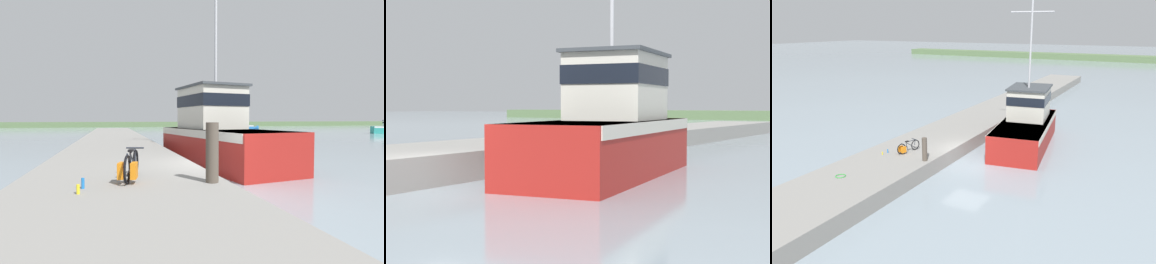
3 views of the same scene
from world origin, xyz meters
TOP-DOWN VIEW (x-y plane):
  - ground_plane at (0.00, 0.00)m, footprint 320.00×320.00m
  - dock_pier at (-3.15, 0.00)m, footprint 4.76×80.00m
  - fishing_boat_main at (1.99, 5.80)m, footprint 4.55×11.14m
  - bicycle_touring at (-2.94, -2.16)m, footprint 0.69×1.70m
  - mooring_post at (-1.18, -2.83)m, footprint 0.29×0.29m
  - hose_coil at (-3.69, -6.81)m, footprint 0.52×0.52m
  - water_bottle_on_curb at (-3.98, -3.17)m, footprint 0.06×0.06m
  - water_bottle_by_bike at (-3.94, -2.73)m, footprint 0.07×0.07m

SIDE VIEW (x-z plane):
  - ground_plane at x=0.00m, z-range 0.00..0.00m
  - dock_pier at x=-3.15m, z-range 0.00..0.91m
  - hose_coil at x=-3.69m, z-range 0.91..0.96m
  - water_bottle_on_curb at x=-3.98m, z-range 0.91..1.10m
  - water_bottle_by_bike at x=-3.94m, z-range 0.91..1.14m
  - bicycle_touring at x=-2.94m, z-range 0.88..1.60m
  - mooring_post at x=-1.18m, z-range 0.91..2.27m
  - fishing_boat_main at x=1.99m, z-range -3.89..7.07m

